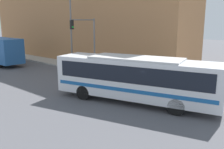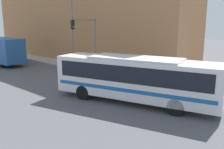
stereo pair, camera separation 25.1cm
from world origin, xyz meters
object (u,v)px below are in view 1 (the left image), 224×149
at_px(delivery_truck, 0,51).
at_px(traffic_light_pole, 87,36).
at_px(city_bus, 136,76).
at_px(street_lamp, 68,23).
at_px(fire_hydrant, 137,74).
at_px(pedestrian_near_corner, 101,63).

height_order(delivery_truck, traffic_light_pole, traffic_light_pole).
height_order(city_bus, street_lamp, street_lamp).
distance_m(city_bus, traffic_light_pole, 10.53).
height_order(delivery_truck, fire_hydrant, delivery_truck).
xyz_separation_m(delivery_truck, traffic_light_pole, (3.64, -11.95, 2.14)).
distance_m(fire_hydrant, street_lamp, 10.69).
xyz_separation_m(city_bus, traffic_light_pole, (4.31, 9.37, 2.14)).
distance_m(traffic_light_pole, pedestrian_near_corner, 3.27).
distance_m(street_lamp, pedestrian_near_corner, 6.21).
bearing_deg(traffic_light_pole, street_lamp, 78.23).
bearing_deg(fire_hydrant, city_bus, -145.49).
bearing_deg(street_lamp, fire_hydrant, -89.19).
bearing_deg(fire_hydrant, street_lamp, 90.81).
bearing_deg(delivery_truck, city_bus, -91.78).
distance_m(city_bus, delivery_truck, 21.33).
height_order(city_bus, fire_hydrant, city_bus).
bearing_deg(traffic_light_pole, delivery_truck, 106.95).
bearing_deg(pedestrian_near_corner, traffic_light_pole, 151.65).
xyz_separation_m(city_bus, fire_hydrant, (5.25, 3.61, -1.24)).
bearing_deg(delivery_truck, traffic_light_pole, -73.05).
bearing_deg(street_lamp, city_bus, -111.10).
xyz_separation_m(delivery_truck, fire_hydrant, (4.59, -17.71, -1.24)).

